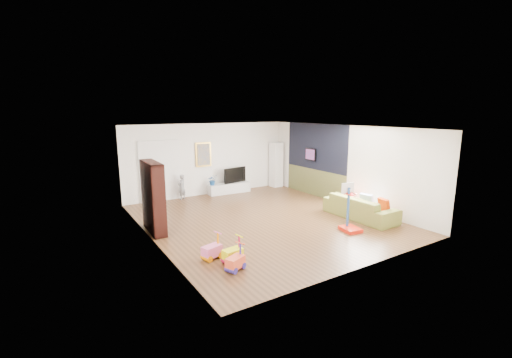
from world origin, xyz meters
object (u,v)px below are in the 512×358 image
media_console (229,188)px  sofa (360,207)px  basketball_hoop (352,208)px  bookshelf (153,197)px

media_console → sofa: sofa is taller
sofa → basketball_hoop: basketball_hoop is taller
sofa → basketball_hoop: size_ratio=1.75×
bookshelf → sofa: size_ratio=0.83×
bookshelf → sofa: bearing=-19.1°
bookshelf → basketball_hoop: (4.44, -2.78, -0.29)m
bookshelf → basketball_hoop: bookshelf is taller
media_console → sofa: (1.84, -4.90, 0.13)m
basketball_hoop → sofa: bearing=40.5°
bookshelf → sofa: (5.53, -2.12, -0.61)m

